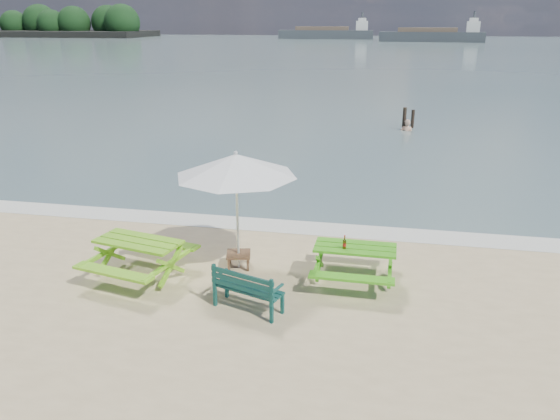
% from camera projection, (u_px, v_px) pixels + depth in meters
% --- Properties ---
extents(sea, '(300.00, 300.00, 0.00)m').
position_uv_depth(sea, '(377.00, 50.00, 87.92)').
color(sea, slate).
rests_on(sea, ground).
extents(foam_strip, '(22.00, 0.90, 0.01)m').
position_uv_depth(foam_strip, '(283.00, 226.00, 13.51)').
color(foam_strip, silver).
rests_on(foam_strip, ground).
extents(picnic_table_left, '(2.03, 2.18, 0.80)m').
position_uv_depth(picnic_table_left, '(140.00, 260.00, 10.73)').
color(picnic_table_left, '#6BB41B').
rests_on(picnic_table_left, ground).
extents(picnic_table_right, '(1.57, 1.75, 0.74)m').
position_uv_depth(picnic_table_right, '(354.00, 265.00, 10.57)').
color(picnic_table_right, '#3F9D17').
rests_on(picnic_table_right, ground).
extents(park_bench, '(1.33, 0.81, 0.78)m').
position_uv_depth(park_bench, '(248.00, 297.00, 9.59)').
color(park_bench, '#0E3C36').
rests_on(park_bench, ground).
extents(side_table, '(0.58, 0.58, 0.32)m').
position_uv_depth(side_table, '(239.00, 260.00, 11.25)').
color(side_table, brown).
rests_on(side_table, ground).
extents(patio_umbrella, '(2.91, 2.91, 2.40)m').
position_uv_depth(patio_umbrella, '(236.00, 165.00, 10.59)').
color(patio_umbrella, silver).
rests_on(patio_umbrella, ground).
extents(beer_bottle, '(0.07, 0.07, 0.26)m').
position_uv_depth(beer_bottle, '(344.00, 244.00, 10.33)').
color(beer_bottle, brown).
rests_on(beer_bottle, picnic_table_right).
extents(swimmer, '(0.61, 0.42, 1.60)m').
position_uv_depth(swimmer, '(406.00, 137.00, 25.16)').
color(swimmer, tan).
rests_on(swimmer, ground).
extents(mooring_pilings, '(0.56, 0.76, 1.25)m').
position_uv_depth(mooring_pilings, '(408.00, 121.00, 25.25)').
color(mooring_pilings, black).
rests_on(mooring_pilings, ground).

